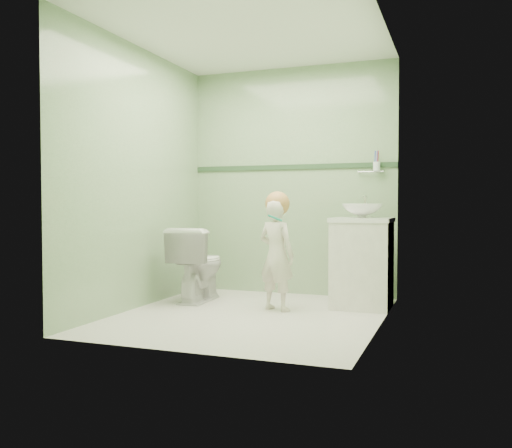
% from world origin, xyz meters
% --- Properties ---
extents(ground, '(2.50, 2.50, 0.00)m').
position_xyz_m(ground, '(0.00, 0.00, 0.00)').
color(ground, white).
rests_on(ground, ground).
extents(room_shell, '(2.50, 2.54, 2.40)m').
position_xyz_m(room_shell, '(0.00, 0.00, 1.20)').
color(room_shell, '#85AC7A').
rests_on(room_shell, ground).
extents(trim_stripe, '(2.20, 0.02, 0.05)m').
position_xyz_m(trim_stripe, '(0.00, 1.24, 1.35)').
color(trim_stripe, '#2D4A2D').
rests_on(trim_stripe, room_shell).
extents(vanity, '(0.52, 0.50, 0.80)m').
position_xyz_m(vanity, '(0.84, 0.70, 0.40)').
color(vanity, silver).
rests_on(vanity, ground).
extents(counter, '(0.54, 0.52, 0.04)m').
position_xyz_m(counter, '(0.84, 0.70, 0.81)').
color(counter, white).
rests_on(counter, vanity).
extents(basin, '(0.37, 0.37, 0.13)m').
position_xyz_m(basin, '(0.84, 0.70, 0.89)').
color(basin, white).
rests_on(basin, counter).
extents(faucet, '(0.03, 0.13, 0.18)m').
position_xyz_m(faucet, '(0.84, 0.89, 0.97)').
color(faucet, silver).
rests_on(faucet, counter).
extents(cup_holder, '(0.26, 0.07, 0.21)m').
position_xyz_m(cup_holder, '(0.89, 1.18, 1.33)').
color(cup_holder, silver).
rests_on(cup_holder, room_shell).
extents(toilet, '(0.44, 0.73, 0.73)m').
position_xyz_m(toilet, '(-0.74, 0.50, 0.36)').
color(toilet, white).
rests_on(toilet, ground).
extents(toddler, '(0.42, 0.34, 0.99)m').
position_xyz_m(toddler, '(0.14, 0.30, 0.50)').
color(toddler, beige).
rests_on(toddler, ground).
extents(hair_cap, '(0.22, 0.22, 0.22)m').
position_xyz_m(hair_cap, '(0.14, 0.33, 0.96)').
color(hair_cap, '#BD8446').
rests_on(hair_cap, toddler).
extents(teal_toothbrush, '(0.11, 0.14, 0.08)m').
position_xyz_m(teal_toothbrush, '(0.17, 0.16, 0.84)').
color(teal_toothbrush, '#18997E').
rests_on(teal_toothbrush, toddler).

